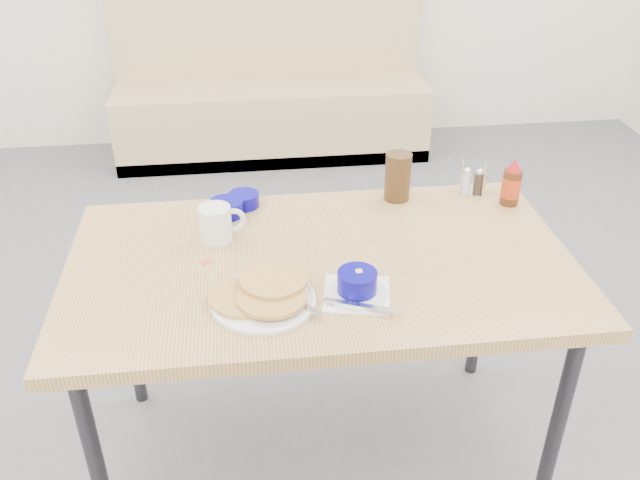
{
  "coord_description": "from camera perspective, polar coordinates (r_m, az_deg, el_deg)",
  "views": [
    {
      "loc": [
        -0.19,
        -1.31,
        1.78
      ],
      "look_at": [
        -0.0,
        0.25,
        0.82
      ],
      "focal_mm": 38.0,
      "sensor_mm": 36.0,
      "label": 1
    }
  ],
  "objects": [
    {
      "name": "booth_bench",
      "position": [
        4.34,
        -4.13,
        11.96
      ],
      "size": [
        1.9,
        0.56,
        1.22
      ],
      "color": "tan",
      "rests_on": "ground"
    },
    {
      "name": "butter_bowl",
      "position": [
        2.1,
        -7.87,
        2.68
      ],
      "size": [
        0.1,
        0.1,
        0.05
      ],
      "rotation": [
        0.0,
        0.0,
        0.14
      ],
      "color": "#08057D",
      "rests_on": "dining_table"
    },
    {
      "name": "condiment_caddy",
      "position": [
        2.26,
        12.68,
        4.73
      ],
      "size": [
        0.1,
        0.07,
        0.1
      ],
      "rotation": [
        0.0,
        0.0,
        -0.31
      ],
      "color": "silver",
      "rests_on": "dining_table"
    },
    {
      "name": "syrup_bottle",
      "position": [
        2.21,
        15.82,
        4.52
      ],
      "size": [
        0.06,
        0.06,
        0.15
      ],
      "rotation": [
        0.0,
        0.0,
        -0.23
      ],
      "color": "#47230F",
      "rests_on": "dining_table"
    },
    {
      "name": "creamer_bowl",
      "position": [
        2.15,
        -6.43,
        3.38
      ],
      "size": [
        0.1,
        0.1,
        0.04
      ],
      "rotation": [
        0.0,
        0.0,
        0.3
      ],
      "color": "#08057D",
      "rests_on": "dining_table"
    },
    {
      "name": "grits_setting",
      "position": [
        1.72,
        3.14,
        -3.83
      ],
      "size": [
        0.2,
        0.21,
        0.07
      ],
      "rotation": [
        0.0,
        0.0,
        -0.19
      ],
      "color": "white",
      "rests_on": "dining_table"
    },
    {
      "name": "sugar_wrapper",
      "position": [
        1.89,
        -9.57,
        -1.78
      ],
      "size": [
        0.04,
        0.04,
        0.0
      ],
      "primitive_type": "cube",
      "rotation": [
        0.0,
        0.0,
        0.48
      ],
      "color": "#CE4744",
      "rests_on": "dining_table"
    },
    {
      "name": "dining_table",
      "position": [
        1.91,
        0.08,
        -3.2
      ],
      "size": [
        1.4,
        0.8,
        0.76
      ],
      "color": "tan",
      "rests_on": "ground"
    },
    {
      "name": "pancake_plate",
      "position": [
        1.71,
        -4.79,
        -4.7
      ],
      "size": [
        0.28,
        0.26,
        0.05
      ],
      "rotation": [
        0.0,
        0.0,
        0.33
      ],
      "color": "white",
      "rests_on": "dining_table"
    },
    {
      "name": "coffee_mug",
      "position": [
        1.96,
        -8.67,
        1.44
      ],
      "size": [
        0.13,
        0.09,
        0.1
      ],
      "rotation": [
        0.0,
        0.0,
        0.21
      ],
      "color": "white",
      "rests_on": "dining_table"
    },
    {
      "name": "amber_tumbler",
      "position": [
        2.17,
        6.56,
        5.33
      ],
      "size": [
        0.1,
        0.1,
        0.16
      ],
      "primitive_type": "cylinder",
      "rotation": [
        0.0,
        0.0,
        -0.31
      ],
      "color": "#3D2813",
      "rests_on": "dining_table"
    }
  ]
}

